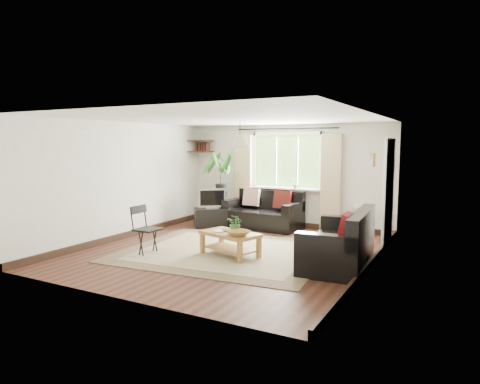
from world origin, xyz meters
The scene contains 24 objects.
floor centered at (0.00, 0.00, 0.00)m, with size 5.50×5.50×0.00m, color black.
ceiling centered at (0.00, 0.00, 2.40)m, with size 5.50×5.50×0.00m, color white.
wall_back centered at (0.00, 2.75, 1.20)m, with size 5.00×0.02×2.40m, color beige.
wall_front centered at (0.00, -2.75, 1.20)m, with size 5.00×0.02×2.40m, color beige.
wall_left centered at (-2.50, 0.00, 1.20)m, with size 0.02×5.50×2.40m, color beige.
wall_right centered at (2.50, 0.00, 1.20)m, with size 0.02×5.50×2.40m, color beige.
rug centered at (-0.04, -0.09, 0.01)m, with size 3.58×3.07×0.02m, color beige.
window centered at (0.00, 2.71, 1.55)m, with size 2.50×0.16×2.16m, color white, non-canonical shape.
door centered at (2.47, 1.70, 1.00)m, with size 0.06×0.96×2.06m, color silver.
corner_shelf centered at (-2.25, 2.50, 1.89)m, with size 0.50×0.50×0.34m, color black, non-canonical shape.
pendant_lamp centered at (0.00, 0.40, 2.05)m, with size 0.36×0.36×0.54m, color beige, non-canonical shape.
wall_sconce centered at (2.43, 0.30, 1.74)m, with size 0.12×0.12×0.28m, color beige, non-canonical shape.
sofa_back centered at (-0.39, 2.25, 0.41)m, with size 1.75×0.88×0.82m, color black, non-canonical shape.
sofa_right centered at (1.98, 0.03, 0.43)m, with size 0.92×1.83×0.86m, color black, non-canonical shape.
coffee_table centered at (0.17, -0.29, 0.21)m, with size 1.03×0.56×0.42m, color #925B30, non-canonical shape.
table_plant centered at (0.27, -0.27, 0.58)m, with size 0.29×0.25×0.32m, color #2B6127.
bowl centered at (0.43, -0.46, 0.47)m, with size 0.36×0.36×0.09m, color #A17937.
book_a centered at (-0.11, -0.31, 0.43)m, with size 0.17×0.23×0.02m, color silver.
book_b centered at (0.00, -0.12, 0.43)m, with size 0.17×0.23×0.02m, color #542421.
tv_stand centered at (-1.51, 1.83, 0.22)m, with size 0.82×0.46×0.44m, color black.
tv centered at (-1.51, 1.83, 0.68)m, with size 0.63×0.21×0.48m, color #A5A5AA, non-canonical shape.
palm_stand centered at (-1.42, 2.09, 0.88)m, with size 0.69×0.69×1.76m, color black, non-canonical shape.
folding_chair centered at (-1.18, -0.86, 0.43)m, with size 0.45×0.45×0.86m, color black, non-canonical shape.
sill_plant centered at (0.25, 2.63, 1.06)m, with size 0.14×0.10×0.27m, color #2D6023.
Camera 1 is at (3.77, -6.65, 1.96)m, focal length 32.00 mm.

